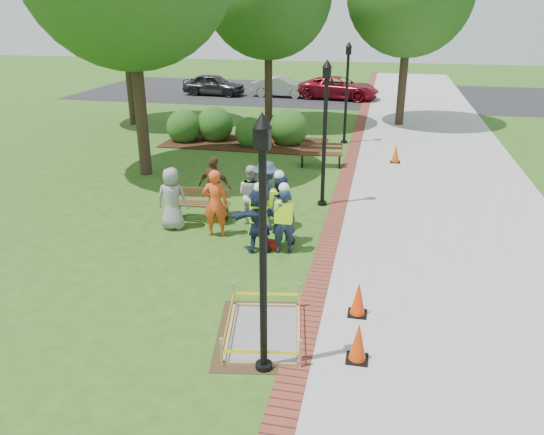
% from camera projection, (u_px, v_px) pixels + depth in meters
% --- Properties ---
extents(ground, '(100.00, 100.00, 0.00)m').
position_uv_depth(ground, '(239.00, 277.00, 11.78)').
color(ground, '#285116').
rests_on(ground, ground).
extents(sidewalk, '(6.00, 60.00, 0.02)m').
position_uv_depth(sidewalk, '(437.00, 166.00, 19.90)').
color(sidewalk, '#9E9E99').
rests_on(sidewalk, ground).
extents(brick_edging, '(0.50, 60.00, 0.03)m').
position_uv_depth(brick_edging, '(350.00, 161.00, 20.52)').
color(brick_edging, maroon).
rests_on(brick_edging, ground).
extents(mulch_bed, '(7.00, 3.00, 0.05)m').
position_uv_depth(mulch_bed, '(245.00, 143.00, 23.25)').
color(mulch_bed, '#381E0F').
rests_on(mulch_bed, ground).
extents(parking_lot, '(36.00, 12.00, 0.01)m').
position_uv_depth(parking_lot, '(343.00, 94.00, 36.31)').
color(parking_lot, black).
rests_on(parking_lot, ground).
extents(wet_concrete_pad, '(2.07, 2.56, 0.55)m').
position_uv_depth(wet_concrete_pad, '(264.00, 323.00, 9.63)').
color(wet_concrete_pad, '#47331E').
rests_on(wet_concrete_pad, ground).
extents(bench_near, '(1.64, 0.62, 0.87)m').
position_uv_depth(bench_near, '(201.00, 211.00, 14.81)').
color(bench_near, brown).
rests_on(bench_near, ground).
extents(bench_far, '(1.64, 0.71, 0.86)m').
position_uv_depth(bench_far, '(321.00, 159.00, 19.82)').
color(bench_far, '#562E1D').
rests_on(bench_far, ground).
extents(cone_front, '(0.37, 0.37, 0.74)m').
position_uv_depth(cone_front, '(358.00, 343.00, 8.87)').
color(cone_front, black).
rests_on(cone_front, ground).
extents(cone_back, '(0.37, 0.37, 0.73)m').
position_uv_depth(cone_back, '(358.00, 299.00, 10.20)').
color(cone_back, black).
rests_on(cone_back, ground).
extents(cone_far, '(0.37, 0.37, 0.73)m').
position_uv_depth(cone_far, '(396.00, 154.00, 20.25)').
color(cone_far, black).
rests_on(cone_far, ground).
extents(toolbox, '(0.44, 0.27, 0.21)m').
position_uv_depth(toolbox, '(271.00, 244.00, 13.14)').
color(toolbox, '#9C190C').
rests_on(toolbox, ground).
extents(lamp_near, '(0.28, 0.28, 4.26)m').
position_uv_depth(lamp_near, '(263.00, 231.00, 7.89)').
color(lamp_near, black).
rests_on(lamp_near, ground).
extents(lamp_mid, '(0.28, 0.28, 4.26)m').
position_uv_depth(lamp_mid, '(325.00, 123.00, 15.16)').
color(lamp_mid, black).
rests_on(lamp_mid, ground).
extents(lamp_far, '(0.28, 0.28, 4.26)m').
position_uv_depth(lamp_far, '(347.00, 86.00, 22.43)').
color(lamp_far, black).
rests_on(lamp_far, ground).
extents(shrub_a, '(1.53, 1.53, 1.53)m').
position_uv_depth(shrub_a, '(185.00, 141.00, 23.62)').
color(shrub_a, '#1B4313').
rests_on(shrub_a, ground).
extents(shrub_b, '(1.61, 1.61, 1.61)m').
position_uv_depth(shrub_b, '(215.00, 140.00, 23.86)').
color(shrub_b, '#1B4313').
rests_on(shrub_b, ground).
extents(shrub_c, '(1.38, 1.38, 1.38)m').
position_uv_depth(shrub_c, '(251.00, 146.00, 22.85)').
color(shrub_c, '#1B4313').
rests_on(shrub_c, ground).
extents(shrub_d, '(1.66, 1.66, 1.66)m').
position_uv_depth(shrub_d, '(288.00, 144.00, 23.13)').
color(shrub_d, '#1B4313').
rests_on(shrub_d, ground).
extents(shrub_e, '(0.98, 0.98, 0.98)m').
position_uv_depth(shrub_e, '(251.00, 140.00, 23.91)').
color(shrub_e, '#1B4313').
rests_on(shrub_e, ground).
extents(casual_person_a, '(0.56, 0.38, 1.69)m').
position_uv_depth(casual_person_a, '(172.00, 199.00, 14.06)').
color(casual_person_a, gray).
rests_on(casual_person_a, ground).
extents(casual_person_b, '(0.62, 0.45, 1.78)m').
position_uv_depth(casual_person_b, '(215.00, 203.00, 13.62)').
color(casual_person_b, '#F24C1C').
rests_on(casual_person_b, ground).
extents(casual_person_c, '(0.63, 0.55, 1.66)m').
position_uv_depth(casual_person_c, '(251.00, 195.00, 14.42)').
color(casual_person_c, silver).
rests_on(casual_person_c, ground).
extents(casual_person_d, '(0.62, 0.47, 1.74)m').
position_uv_depth(casual_person_d, '(215.00, 186.00, 14.95)').
color(casual_person_d, brown).
rests_on(casual_person_d, ground).
extents(casual_person_e, '(0.66, 0.48, 1.88)m').
position_uv_depth(casual_person_e, '(266.00, 196.00, 14.02)').
color(casual_person_e, '#323C58').
rests_on(casual_person_e, ground).
extents(hivis_worker_a, '(0.58, 0.45, 1.77)m').
position_uv_depth(hivis_worker_a, '(259.00, 218.00, 12.70)').
color(hivis_worker_a, '#151F38').
rests_on(hivis_worker_a, ground).
extents(hivis_worker_b, '(0.61, 0.50, 1.78)m').
position_uv_depth(hivis_worker_b, '(284.00, 218.00, 12.66)').
color(hivis_worker_b, '#192642').
rests_on(hivis_worker_b, ground).
extents(hivis_worker_c, '(0.66, 0.55, 1.93)m').
position_uv_depth(hivis_worker_c, '(279.00, 208.00, 13.13)').
color(hivis_worker_c, '#1B2346').
rests_on(hivis_worker_c, ground).
extents(parked_car_a, '(2.44, 4.87, 1.54)m').
position_uv_depth(parked_car_a, '(214.00, 95.00, 35.88)').
color(parked_car_a, '#272629').
rests_on(parked_car_a, ground).
extents(parked_car_b, '(2.29, 4.49, 1.41)m').
position_uv_depth(parked_car_b, '(281.00, 97.00, 35.26)').
color(parked_car_b, '#97979C').
rests_on(parked_car_b, ground).
extents(parked_car_c, '(2.68, 4.98, 1.55)m').
position_uv_depth(parked_car_c, '(338.00, 99.00, 34.46)').
color(parked_car_c, maroon).
rests_on(parked_car_c, ground).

